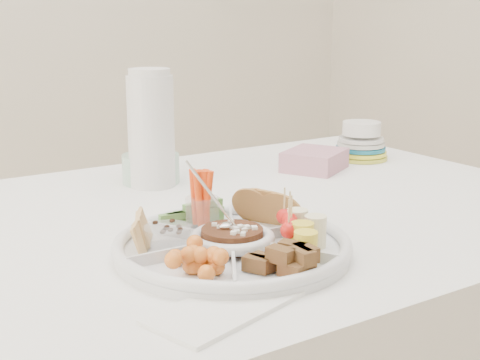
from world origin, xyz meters
TOP-DOWN VIEW (x-y plane):
  - party_tray at (-0.10, -0.22)m, footprint 0.39×0.39m
  - bean_dip at (-0.10, -0.22)m, footprint 0.10×0.10m
  - tortillas at (0.01, -0.15)m, footprint 0.10×0.10m
  - carrot_cucumber at (-0.10, -0.09)m, footprint 0.12×0.12m
  - pita_raisins at (-0.21, -0.15)m, footprint 0.11×0.11m
  - cherries at (-0.21, -0.28)m, footprint 0.12×0.12m
  - granola_chunks at (-0.10, -0.35)m, footprint 0.11×0.11m
  - banana_tomato at (0.01, -0.28)m, footprint 0.12×0.12m
  - cup_stack at (0.01, 0.33)m, footprint 0.08×0.08m
  - thermos at (-0.01, 0.26)m, footprint 0.12×0.12m
  - flower_bowl at (-0.00, 0.29)m, footprint 0.15×0.15m
  - napkin_stack at (0.40, 0.18)m, footprint 0.19×0.18m
  - plate_stack at (0.58, 0.21)m, footprint 0.19×0.19m
  - placemat at (-0.17, -0.37)m, footprint 0.34×0.19m

SIDE VIEW (x-z plane):
  - placemat at x=-0.17m, z-range 0.76..0.76m
  - party_tray at x=-0.10m, z-range 0.76..0.80m
  - napkin_stack at x=0.40m, z-range 0.76..0.81m
  - bean_dip at x=-0.10m, z-range 0.77..0.81m
  - cherries at x=-0.21m, z-range 0.77..0.82m
  - granola_chunks at x=-0.10m, z-range 0.77..0.82m
  - tortillas at x=0.01m, z-range 0.77..0.83m
  - pita_raisins at x=-0.21m, z-range 0.77..0.83m
  - plate_stack at x=0.58m, z-range 0.76..0.85m
  - flower_bowl at x=0.00m, z-range 0.76..0.86m
  - banana_tomato at x=0.01m, z-range 0.77..0.87m
  - carrot_cucumber at x=-0.10m, z-range 0.77..0.87m
  - cup_stack at x=0.01m, z-range 0.76..0.97m
  - thermos at x=-0.01m, z-range 0.76..1.03m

